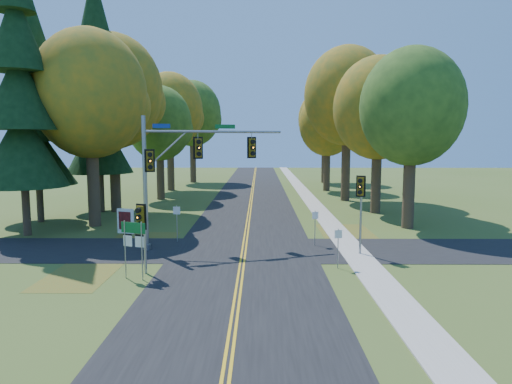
{
  "coord_description": "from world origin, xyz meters",
  "views": [
    {
      "loc": [
        0.89,
        -23.57,
        6.29
      ],
      "look_at": [
        0.68,
        3.34,
        3.2
      ],
      "focal_mm": 32.0,
      "sensor_mm": 36.0,
      "label": 1
    }
  ],
  "objects_px": {
    "traffic_mast": "(182,164)",
    "route_sign_cluster": "(133,238)",
    "info_kiosk": "(126,221)",
    "east_signal_pole": "(361,195)"
  },
  "relations": [
    {
      "from": "east_signal_pole",
      "to": "route_sign_cluster",
      "type": "xyz_separation_m",
      "value": [
        -11.15,
        -4.35,
        -1.44
      ]
    },
    {
      "from": "traffic_mast",
      "to": "info_kiosk",
      "type": "xyz_separation_m",
      "value": [
        -4.53,
        3.97,
        -4.07
      ]
    },
    {
      "from": "traffic_mast",
      "to": "route_sign_cluster",
      "type": "height_order",
      "value": "traffic_mast"
    },
    {
      "from": "route_sign_cluster",
      "to": "info_kiosk",
      "type": "bearing_deg",
      "value": 127.62
    },
    {
      "from": "east_signal_pole",
      "to": "info_kiosk",
      "type": "distance_m",
      "value": 15.77
    },
    {
      "from": "traffic_mast",
      "to": "route_sign_cluster",
      "type": "xyz_separation_m",
      "value": [
        -1.19,
        -6.1,
        -3.03
      ]
    },
    {
      "from": "traffic_mast",
      "to": "info_kiosk",
      "type": "bearing_deg",
      "value": 120.15
    },
    {
      "from": "info_kiosk",
      "to": "traffic_mast",
      "type": "bearing_deg",
      "value": -22.39
    },
    {
      "from": "traffic_mast",
      "to": "info_kiosk",
      "type": "height_order",
      "value": "traffic_mast"
    },
    {
      "from": "traffic_mast",
      "to": "east_signal_pole",
      "type": "bearing_deg",
      "value": -28.58
    }
  ]
}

